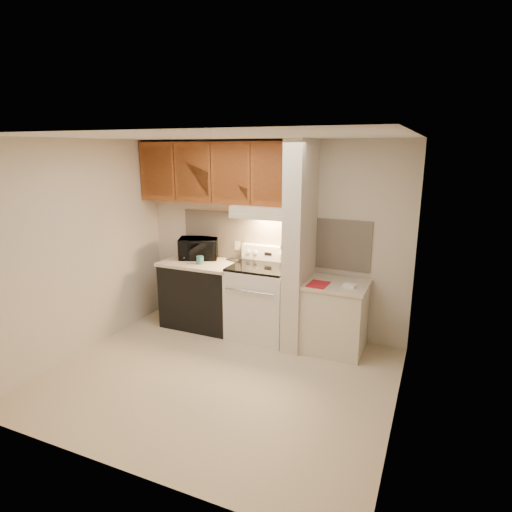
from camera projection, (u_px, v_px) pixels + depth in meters
The scene contains 50 objects.
floor at pixel (219, 377), 4.59m from camera, with size 3.60×3.60×0.00m, color beige.
ceiling at pixel (213, 136), 3.98m from camera, with size 3.60×3.60×0.00m, color white.
wall_back at pixel (271, 237), 5.62m from camera, with size 3.60×0.02×2.50m, color beige.
wall_left at pixel (80, 249), 4.98m from camera, with size 0.02×3.00×2.50m, color beige.
wall_right at pixel (405, 288), 3.59m from camera, with size 0.02×3.00×2.50m, color beige.
backsplash at pixel (271, 239), 5.61m from camera, with size 2.60×0.02×0.63m, color beige.
range_body at pixel (261, 302), 5.50m from camera, with size 0.76×0.65×0.92m, color silver.
oven_window at pixel (251, 308), 5.21m from camera, with size 0.50×0.01×0.30m, color black.
oven_handle at pixel (249, 292), 5.13m from camera, with size 0.02×0.02×0.65m, color silver.
cooktop at pixel (261, 267), 5.39m from camera, with size 0.74×0.64×0.03m, color black.
range_backguard at pixel (269, 253), 5.61m from camera, with size 0.76×0.08×0.20m, color silver.
range_display at pixel (268, 254), 5.58m from camera, with size 0.10×0.01×0.04m, color black.
range_knob_left_outer at pixel (248, 252), 5.68m from camera, with size 0.05×0.05×0.02m, color silver.
range_knob_left_inner at pixel (255, 253), 5.64m from camera, with size 0.05×0.05×0.02m, color silver.
range_knob_right_inner at pixel (281, 255), 5.50m from camera, with size 0.05×0.05×0.02m, color silver.
range_knob_right_outer at pixel (288, 256), 5.46m from camera, with size 0.05×0.05×0.02m, color silver.
dishwasher_front at pixel (202, 295), 5.86m from camera, with size 1.00×0.63×0.87m, color black.
left_countertop at pixel (201, 263), 5.75m from camera, with size 1.04×0.67×0.04m, color beige.
spoon_rest at pixel (234, 261), 5.76m from camera, with size 0.25×0.08×0.02m, color black.
teal_jar at pixel (200, 260), 5.62m from camera, with size 0.09×0.09×0.10m, color #2D6C66.
outlet at pixel (237, 246), 5.82m from camera, with size 0.08×0.01×0.12m, color beige.
microwave at pixel (199, 248), 5.88m from camera, with size 0.52×0.35×0.29m, color black.
partition_pillar at pixel (300, 246), 5.11m from camera, with size 0.22×0.70×2.50m, color beige.
pillar_trim at pixel (291, 241), 5.14m from camera, with size 0.01×0.70×0.04m, color brown.
knife_strip at pixel (289, 241), 5.09m from camera, with size 0.02×0.42×0.04m, color black.
knife_blade_a at pixel (284, 251), 4.99m from camera, with size 0.01×0.04×0.16m, color silver.
knife_handle_a at pixel (284, 239), 4.95m from camera, with size 0.02×0.02×0.10m, color black.
knife_blade_b at pixel (285, 251), 5.05m from camera, with size 0.01×0.04×0.18m, color silver.
knife_handle_b at pixel (286, 237), 5.03m from camera, with size 0.02×0.02×0.10m, color black.
knife_blade_c at pixel (288, 250), 5.12m from camera, with size 0.01×0.04×0.20m, color silver.
knife_handle_c at pixel (288, 236), 5.08m from camera, with size 0.02×0.02×0.10m, color black.
knife_blade_d at pixel (290, 247), 5.20m from camera, with size 0.01×0.04×0.16m, color silver.
knife_handle_d at pixel (290, 235), 5.16m from camera, with size 0.02×0.02×0.10m, color black.
knife_blade_e at pixel (292, 247), 5.27m from camera, with size 0.01×0.04×0.18m, color silver.
knife_handle_e at pixel (293, 234), 5.23m from camera, with size 0.02×0.02×0.10m, color black.
oven_mitt at pixel (294, 245), 5.32m from camera, with size 0.03×0.11×0.25m, color gray.
right_cab_base at pixel (335, 318), 5.14m from camera, with size 0.70×0.60×0.81m, color beige.
right_countertop at pixel (336, 285), 5.03m from camera, with size 0.74×0.64×0.04m, color beige.
red_folder at pixel (318, 284), 4.96m from camera, with size 0.22×0.29×0.01m, color #B11925.
white_box at pixel (350, 286), 4.87m from camera, with size 0.14×0.09×0.04m, color white.
range_hood at pixel (265, 211), 5.33m from camera, with size 0.78×0.44×0.15m, color beige.
hood_lip at pixel (258, 217), 5.15m from camera, with size 0.78×0.04×0.06m, color beige.
upper_cabinets at pixel (217, 172), 5.52m from camera, with size 2.18×0.33×0.77m, color brown.
cab_door_a at pixel (157, 172), 5.70m from camera, with size 0.46×0.01×0.63m, color brown.
cab_gap_a at pixel (174, 172), 5.59m from camera, with size 0.01×0.01×0.73m, color black.
cab_door_b at pixel (192, 173), 5.49m from camera, with size 0.46×0.01×0.63m, color brown.
cab_gap_b at pixel (211, 173), 5.38m from camera, with size 0.01×0.01×0.73m, color black.
cab_door_c at pixel (230, 174), 5.28m from camera, with size 0.46×0.01×0.63m, color brown.
cab_gap_c at pixel (250, 174), 5.17m from camera, with size 0.01×0.01×0.73m, color black.
cab_door_d at pixel (271, 175), 5.06m from camera, with size 0.46×0.01×0.63m, color brown.
Camera 1 is at (2.01, -3.63, 2.39)m, focal length 30.00 mm.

